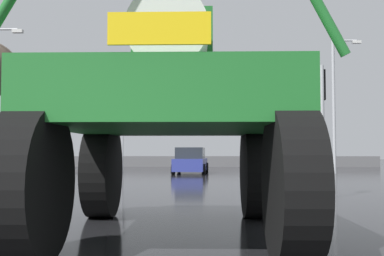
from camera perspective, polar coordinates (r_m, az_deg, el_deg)
name	(u,v)px	position (r m, az deg, el deg)	size (l,w,h in m)	color
ground_plane	(169,181)	(20.21, -2.89, -6.53)	(120.00, 120.00, 0.00)	black
oversize_sprayer	(173,116)	(7.24, -2.41, 1.49)	(4.34, 5.49, 4.41)	black
sedan_ahead	(191,161)	(27.09, -0.17, -4.11)	(2.09, 4.20, 1.52)	navy
traffic_signal_near_right	(321,102)	(13.22, 15.51, 3.13)	(0.24, 0.54, 3.62)	#A8AAAF
traffic_signal_far_left	(113,126)	(31.14, -9.62, 0.22)	(0.24, 0.55, 4.06)	#A8AAAF
traffic_signal_far_right	(123,126)	(31.02, -8.46, 0.19)	(0.24, 0.55, 4.04)	#A8AAAF
streetlight_far_right	(336,98)	(28.51, 17.23, 3.53)	(1.73, 0.24, 7.98)	#A8AAAF
roadside_barrier	(187,161)	(39.58, -0.61, -4.13)	(32.43, 0.24, 0.90)	#59595B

